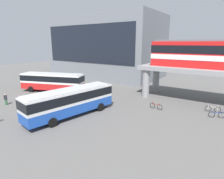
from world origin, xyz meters
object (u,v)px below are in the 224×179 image
at_px(bicycle_silver, 213,109).
at_px(bicycle_red, 156,106).
at_px(bus_main, 71,100).
at_px(pedestrian_near_building, 6,100).
at_px(station_building, 107,47).
at_px(bus_secondary, 52,80).
at_px(bicycle_blue, 216,115).

xyz_separation_m(bicycle_silver, bicycle_red, (-6.25, -2.93, 0.00)).
distance_m(bus_main, pedestrian_near_building, 10.70).
bearing_deg(bicycle_red, station_building, 139.23).
height_order(bus_main, bicycle_red, bus_main).
bearing_deg(bus_main, pedestrian_near_building, -167.90).
xyz_separation_m(bus_secondary, pedestrian_near_building, (0.66, -8.50, -1.25)).
height_order(bus_secondary, bicycle_red, bus_secondary).
bearing_deg(bus_main, station_building, 117.15).
height_order(bicycle_blue, bicycle_silver, same).
bearing_deg(bicycle_silver, station_building, 151.17).
distance_m(bicycle_silver, bicycle_red, 6.90).
bearing_deg(pedestrian_near_building, station_building, 95.54).
bearing_deg(bicycle_red, bus_secondary, -174.99).
xyz_separation_m(bus_main, pedestrian_near_building, (-10.39, -2.23, -1.25)).
bearing_deg(bus_main, bus_secondary, 150.40).
xyz_separation_m(bus_secondary, bicycle_silver, (24.65, 4.54, -1.63)).
relative_size(station_building, bicycle_blue, 16.06).
xyz_separation_m(station_building, bicycle_blue, (27.29, -16.55, -7.00)).
bearing_deg(bicycle_silver, pedestrian_near_building, -151.47).
distance_m(station_building, pedestrian_near_building, 28.63).
xyz_separation_m(station_building, pedestrian_near_building, (2.69, -27.73, -6.62)).
bearing_deg(bus_secondary, bicycle_blue, 6.04).
bearing_deg(station_building, bicycle_red, -40.77).
height_order(bicycle_blue, pedestrian_near_building, pedestrian_near_building).
bearing_deg(bicycle_silver, bus_secondary, -169.56).
bearing_deg(station_building, bicycle_silver, -28.83).
relative_size(bicycle_blue, bicycle_red, 0.93).
distance_m(bicycle_red, pedestrian_near_building, 20.42).
xyz_separation_m(bus_secondary, bicycle_blue, (25.26, 2.67, -1.63)).
xyz_separation_m(bicycle_silver, pedestrian_near_building, (-23.99, -13.04, 0.38)).
bearing_deg(bicycle_red, bus_main, -132.97).
bearing_deg(bus_secondary, bicycle_red, 5.01).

